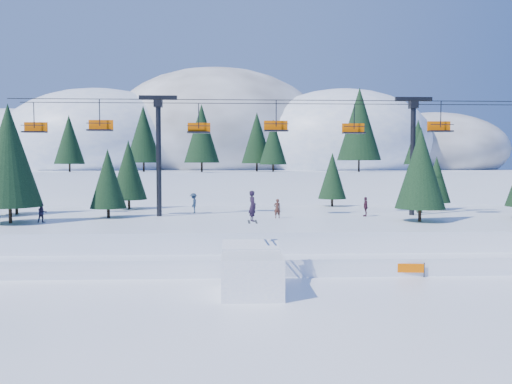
{
  "coord_description": "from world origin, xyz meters",
  "views": [
    {
      "loc": [
        -2.59,
        -24.92,
        6.84
      ],
      "look_at": [
        -1.22,
        6.0,
        5.2
      ],
      "focal_mm": 35.0,
      "sensor_mm": 36.0,
      "label": 1
    }
  ],
  "objects_px": {
    "jump_kicker": "(252,271)",
    "banner_far": "(419,266)",
    "chairlift": "(272,137)",
    "banner_near": "(401,268)"
  },
  "relations": [
    {
      "from": "jump_kicker",
      "to": "chairlift",
      "type": "distance_m",
      "value": 18.58
    },
    {
      "from": "jump_kicker",
      "to": "banner_far",
      "type": "height_order",
      "value": "jump_kicker"
    },
    {
      "from": "chairlift",
      "to": "banner_near",
      "type": "distance_m",
      "value": 17.19
    },
    {
      "from": "jump_kicker",
      "to": "banner_near",
      "type": "xyz_separation_m",
      "value": [
        9.32,
        3.48,
        -0.66
      ]
    },
    {
      "from": "chairlift",
      "to": "banner_far",
      "type": "bearing_deg",
      "value": -55.94
    },
    {
      "from": "chairlift",
      "to": "banner_far",
      "type": "xyz_separation_m",
      "value": [
        8.32,
        -12.31,
        -8.78
      ]
    },
    {
      "from": "chairlift",
      "to": "banner_near",
      "type": "xyz_separation_m",
      "value": [
        6.94,
        -13.05,
        -8.78
      ]
    },
    {
      "from": "banner_near",
      "to": "banner_far",
      "type": "height_order",
      "value": "same"
    },
    {
      "from": "jump_kicker",
      "to": "banner_near",
      "type": "distance_m",
      "value": 9.97
    },
    {
      "from": "chairlift",
      "to": "banner_far",
      "type": "relative_size",
      "value": 16.09
    }
  ]
}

